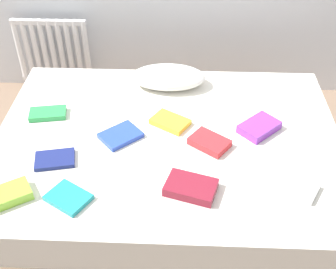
% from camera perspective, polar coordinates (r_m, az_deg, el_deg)
% --- Properties ---
extents(ground_plane, '(8.00, 8.00, 0.00)m').
position_cam_1_polar(ground_plane, '(2.80, -0.04, -8.29)').
color(ground_plane, '#7F6651').
extents(bed, '(2.00, 1.50, 0.50)m').
position_cam_1_polar(bed, '(2.62, -0.05, -4.64)').
color(bed, brown).
rests_on(bed, ground).
extents(radiator, '(0.59, 0.04, 0.54)m').
position_cam_1_polar(radiator, '(3.67, -14.87, 10.54)').
color(radiator, white).
rests_on(radiator, ground).
extents(pillow, '(0.48, 0.27, 0.13)m').
position_cam_1_polar(pillow, '(2.85, 0.04, 7.56)').
color(pillow, white).
rests_on(pillow, bed).
extents(textbook_teal, '(0.25, 0.23, 0.03)m').
position_cam_1_polar(textbook_teal, '(2.15, -12.95, -8.08)').
color(textbook_teal, teal).
rests_on(textbook_teal, bed).
extents(textbook_red, '(0.25, 0.24, 0.04)m').
position_cam_1_polar(textbook_red, '(2.40, 5.46, -1.03)').
color(textbook_red, red).
rests_on(textbook_red, bed).
extents(textbook_lime, '(0.25, 0.22, 0.05)m').
position_cam_1_polar(textbook_lime, '(2.23, -20.29, -7.49)').
color(textbook_lime, '#8CC638').
rests_on(textbook_lime, bed).
extents(textbook_green, '(0.23, 0.16, 0.03)m').
position_cam_1_polar(textbook_green, '(2.70, -15.51, 2.67)').
color(textbook_green, green).
rests_on(textbook_green, bed).
extents(textbook_blue, '(0.27, 0.26, 0.03)m').
position_cam_1_polar(textbook_blue, '(2.46, -6.25, -0.12)').
color(textbook_blue, '#2847B7').
rests_on(textbook_blue, bed).
extents(textbook_purple, '(0.27, 0.26, 0.05)m').
position_cam_1_polar(textbook_purple, '(2.54, 11.89, 0.95)').
color(textbook_purple, purple).
rests_on(textbook_purple, bed).
extents(textbook_maroon, '(0.28, 0.22, 0.05)m').
position_cam_1_polar(textbook_maroon, '(2.13, 3.03, -6.96)').
color(textbook_maroon, maroon).
rests_on(textbook_maroon, bed).
extents(textbook_navy, '(0.23, 0.18, 0.02)m').
position_cam_1_polar(textbook_navy, '(2.37, -14.64, -3.19)').
color(textbook_navy, navy).
rests_on(textbook_navy, bed).
extents(textbook_white, '(0.28, 0.24, 0.03)m').
position_cam_1_polar(textbook_white, '(2.24, 15.91, -6.43)').
color(textbook_white, white).
rests_on(textbook_white, bed).
extents(textbook_yellow, '(0.25, 0.23, 0.03)m').
position_cam_1_polar(textbook_yellow, '(2.54, 0.28, 1.68)').
color(textbook_yellow, yellow).
rests_on(textbook_yellow, bed).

